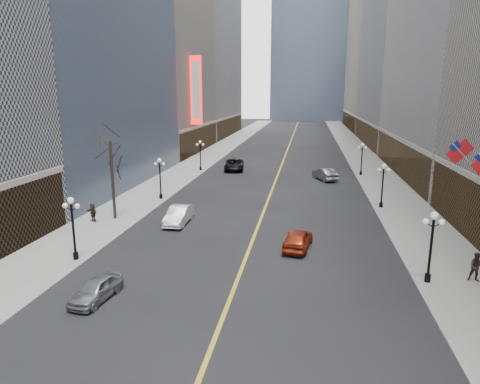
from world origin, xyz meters
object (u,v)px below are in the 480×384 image
(streetlamp_east_2, at_px, (383,181))
(car_sb_far, at_px, (325,174))
(car_sb_mid, at_px, (298,239))
(car_nb_near, at_px, (96,289))
(car_nb_mid, at_px, (179,215))
(streetlamp_west_1, at_px, (73,222))
(streetlamp_west_2, at_px, (160,174))
(streetlamp_west_3, at_px, (200,152))
(car_nb_far, at_px, (234,165))
(streetlamp_east_1, at_px, (432,240))
(streetlamp_east_3, at_px, (362,156))

(streetlamp_east_2, distance_m, car_sb_far, 15.17)
(car_sb_mid, height_order, car_sb_far, car_sb_far)
(car_nb_near, distance_m, car_nb_mid, 14.98)
(streetlamp_west_1, distance_m, car_nb_mid, 11.01)
(streetlamp_west_2, relative_size, car_sb_mid, 1.00)
(streetlamp_west_2, bearing_deg, streetlamp_west_3, 90.00)
(streetlamp_west_2, distance_m, car_sb_far, 23.26)
(streetlamp_east_2, relative_size, car_nb_mid, 0.94)
(streetlamp_west_3, distance_m, car_nb_far, 5.55)
(streetlamp_west_3, xyz_separation_m, car_nb_near, (4.22, -41.19, -2.24))
(car_nb_mid, bearing_deg, car_sb_far, 57.72)
(streetlamp_east_1, height_order, car_sb_mid, streetlamp_east_1)
(car_nb_mid, bearing_deg, car_nb_near, -91.87)
(streetlamp_east_2, xyz_separation_m, car_nb_near, (-19.38, -23.19, -2.24))
(streetlamp_east_1, bearing_deg, streetlamp_west_2, 142.67)
(streetlamp_east_3, bearing_deg, car_nb_near, -115.19)
(streetlamp_west_3, height_order, car_sb_mid, streetlamp_west_3)
(car_nb_near, relative_size, car_nb_mid, 0.81)
(streetlamp_west_2, distance_m, streetlamp_west_3, 18.00)
(streetlamp_west_2, distance_m, car_nb_far, 20.32)
(streetlamp_west_1, xyz_separation_m, streetlamp_west_2, (0.00, 18.00, 0.00))
(streetlamp_east_1, relative_size, car_sb_far, 0.91)
(streetlamp_east_2, xyz_separation_m, car_nb_mid, (-19.02, -8.21, -2.11))
(streetlamp_west_2, xyz_separation_m, car_nb_near, (4.22, -23.19, -2.24))
(streetlamp_east_2, relative_size, car_sb_mid, 1.00)
(streetlamp_east_3, height_order, streetlamp_west_1, same)
(streetlamp_east_2, relative_size, car_nb_far, 0.73)
(streetlamp_west_1, height_order, car_nb_far, streetlamp_west_1)
(car_nb_far, bearing_deg, streetlamp_east_2, -53.64)
(streetlamp_west_3, relative_size, car_nb_near, 1.16)
(car_nb_mid, distance_m, car_sb_mid, 11.88)
(streetlamp_east_2, distance_m, car_nb_far, 27.18)
(streetlamp_east_1, height_order, streetlamp_west_1, same)
(car_nb_far, relative_size, car_sb_mid, 1.37)
(streetlamp_east_1, distance_m, streetlamp_east_2, 18.00)
(streetlamp_east_1, bearing_deg, streetlamp_west_1, 180.00)
(streetlamp_west_2, relative_size, streetlamp_west_3, 1.00)
(car_sb_mid, bearing_deg, streetlamp_west_1, 26.75)
(car_nb_far, relative_size, car_sb_far, 1.24)
(streetlamp_west_1, relative_size, streetlamp_west_3, 1.00)
(streetlamp_east_3, height_order, streetlamp_west_3, same)
(streetlamp_east_3, relative_size, streetlamp_west_3, 1.00)
(streetlamp_east_3, bearing_deg, streetlamp_west_2, -142.67)
(streetlamp_west_1, relative_size, car_nb_mid, 0.94)
(streetlamp_west_3, height_order, car_nb_far, streetlamp_west_3)
(car_nb_far, xyz_separation_m, car_sb_mid, (10.54, -32.62, -0.09))
(streetlamp_east_1, bearing_deg, car_nb_mid, 152.77)
(streetlamp_west_2, height_order, streetlamp_west_3, same)
(streetlamp_west_2, xyz_separation_m, streetlamp_west_3, (0.00, 18.00, 0.00))
(streetlamp_east_2, bearing_deg, car_nb_mid, -156.65)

